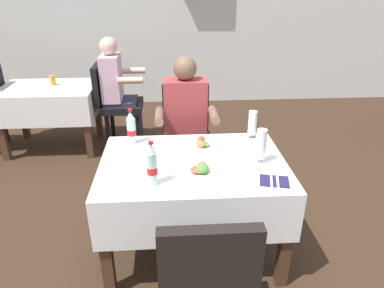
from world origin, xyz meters
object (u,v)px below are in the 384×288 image
seated_diner_far (186,123)px  plate_near_camera (200,170)px  chair_near_camera_side (205,278)px  plate_far_diner (198,144)px  main_dining_table (193,183)px  background_chair_right (115,101)px  beer_glass_left (252,125)px  background_dining_table (50,103)px  cola_bottle_primary (152,166)px  background_table_tumbler (53,80)px  beer_glass_middle (261,146)px  napkin_cutlery_set (274,181)px  cola_bottle_secondary (131,128)px  chair_far_diner_seat (187,135)px  background_patron (118,87)px

seated_diner_far → plate_near_camera: bearing=-87.1°
chair_near_camera_side → plate_far_diner: chair_near_camera_side is taller
main_dining_table → background_chair_right: bearing=112.8°
seated_diner_far → chair_near_camera_side: bearing=-89.5°
seated_diner_far → beer_glass_left: 0.62m
background_dining_table → chair_near_camera_side: bearing=-60.7°
plate_near_camera → background_dining_table: plate_near_camera is taller
cola_bottle_primary → plate_near_camera: bearing=19.4°
beer_glass_left → cola_bottle_primary: size_ratio=0.78×
plate_near_camera → background_table_tumbler: 2.54m
beer_glass_middle → napkin_cutlery_set: beer_glass_middle is taller
beer_glass_left → background_table_tumbler: beer_glass_left is taller
seated_diner_far → beer_glass_middle: size_ratio=5.40×
plate_far_diner → main_dining_table: bearing=-103.9°
beer_glass_left → napkin_cutlery_set: beer_glass_left is taller
cola_bottle_secondary → background_chair_right: size_ratio=0.27×
background_chair_right → background_table_tumbler: size_ratio=8.82×
main_dining_table → plate_far_diner: 0.29m
chair_far_diner_seat → chair_near_camera_side: size_ratio=1.00×
plate_far_diner → cola_bottle_primary: bearing=-122.8°
plate_far_diner → background_table_tumbler: background_table_tumbler is taller
chair_near_camera_side → background_chair_right: 2.77m
chair_far_diner_seat → background_table_tumbler: size_ratio=8.82×
background_dining_table → beer_glass_left: bearing=-37.3°
napkin_cutlery_set → background_dining_table: napkin_cutlery_set is taller
background_dining_table → background_chair_right: size_ratio=1.06×
plate_far_diner → background_dining_table: plate_far_diner is taller
plate_far_diner → napkin_cutlery_set: (0.41, -0.50, -0.01)m
seated_diner_far → cola_bottle_primary: seated_diner_far is taller
chair_far_diner_seat → napkin_cutlery_set: (0.47, -1.11, 0.18)m
background_chair_right → plate_near_camera: bearing=-68.1°
background_chair_right → beer_glass_middle: bearing=-57.3°
napkin_cutlery_set → background_chair_right: bearing=120.2°
beer_glass_left → background_table_tumbler: (-1.91, 1.57, -0.05)m
chair_far_diner_seat → background_patron: size_ratio=0.77×
beer_glass_middle → cola_bottle_secondary: 0.93m
cola_bottle_primary → background_patron: background_patron is taller
seated_diner_far → cola_bottle_secondary: 0.59m
plate_far_diner → background_chair_right: 1.83m
chair_near_camera_side → napkin_cutlery_set: bearing=49.4°
background_dining_table → chair_far_diner_seat: bearing=-34.0°
chair_far_diner_seat → background_patron: background_patron is taller
plate_near_camera → background_table_tumbler: (-1.48, 2.07, 0.03)m
plate_near_camera → beer_glass_middle: beer_glass_middle is taller
beer_glass_middle → cola_bottle_primary: cola_bottle_primary is taller
plate_near_camera → background_dining_table: 2.52m
seated_diner_far → background_table_tumbler: bearing=140.3°
plate_near_camera → background_patron: background_patron is taller
main_dining_table → plate_near_camera: 0.25m
background_dining_table → background_chair_right: background_chair_right is taller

